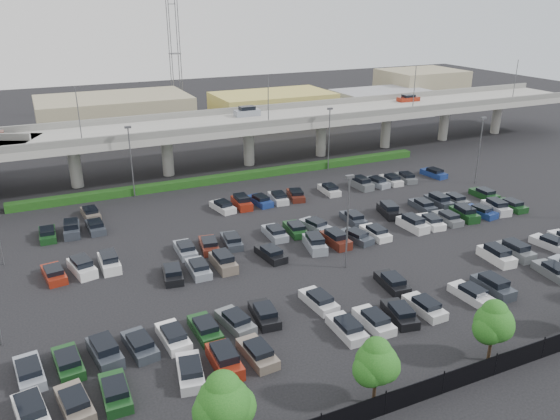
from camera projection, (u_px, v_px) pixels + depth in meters
ground at (310, 239)px, 64.73m from camera, size 280.00×280.00×0.00m
overpass at (219, 127)px, 89.19m from camera, size 150.00×13.00×15.80m
hedge at (236, 177)px, 85.67m from camera, size 66.00×1.60×1.10m
fence at (485, 369)px, 40.71m from camera, size 70.00×0.10×2.00m
tree_row at (483, 327)px, 41.30m from camera, size 65.07×3.66×5.94m
parked_cars at (333, 247)px, 61.43m from camera, size 62.95×41.60×1.67m
light_poles at (271, 190)px, 62.55m from camera, size 66.90×48.38×10.30m
distant_buildings at (230, 109)px, 120.49m from camera, size 138.00×24.00×9.00m
comm_tower at (175, 51)px, 123.20m from camera, size 2.40×2.40×30.00m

